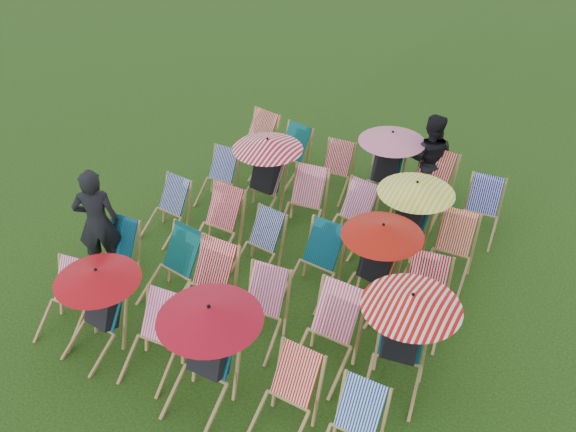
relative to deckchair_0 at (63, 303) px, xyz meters
The scene contains 32 objects.
ground 2.95m from the deckchair_0, 49.04° to the left, with size 100.00×100.00×0.00m, color black.
deckchair_0 is the anchor object (origin of this frame).
deckchair_1 0.66m from the deckchair_0, ahead, with size 1.01×1.07×1.20m.
deckchair_2 1.40m from the deckchair_0, ahead, with size 0.66×0.88×0.90m.
deckchair_3 2.24m from the deckchair_0, ahead, with size 1.15×1.19×1.36m.
deckchair_4 3.17m from the deckchair_0, ahead, with size 0.62×0.84×0.89m.
deckchair_6 1.08m from the deckchair_0, 97.17° to the left, with size 0.60×0.79×0.81m.
deckchair_7 1.39m from the deckchair_0, 54.36° to the left, with size 0.73×0.93×0.94m.
deckchair_8 1.76m from the deckchair_0, 36.43° to the left, with size 0.64×0.90×0.96m.
deckchair_9 2.46m from the deckchair_0, 24.75° to the left, with size 0.67×0.87×0.89m.
deckchair_10 3.33m from the deckchair_0, 18.12° to the left, with size 0.68×0.93×0.98m.
deckchair_11 4.19m from the deckchair_0, 16.48° to the left, with size 1.11×1.20×1.32m.
deckchair_12 2.27m from the deckchair_0, 94.30° to the left, with size 0.62×0.81×0.83m.
deckchair_13 2.38m from the deckchair_0, 71.53° to the left, with size 0.63×0.87×0.93m.
deckchair_14 2.67m from the deckchair_0, 55.53° to the left, with size 0.63×0.82×0.83m.
deckchair_15 3.25m from the deckchair_0, 41.97° to the left, with size 0.67×0.89×0.92m.
deckchair_16 3.96m from the deckchair_0, 36.15° to the left, with size 1.06×1.13×1.25m.
deckchair_17 4.50m from the deckchair_0, 29.23° to the left, with size 0.71×0.91×0.91m.
deckchair_18 3.42m from the deckchair_0, 90.08° to the left, with size 0.57×0.78×0.82m.
deckchair_19 3.58m from the deckchair_0, 76.59° to the left, with size 1.09×1.15×1.30m.
deckchair_20 3.75m from the deckchair_0, 64.70° to the left, with size 0.70×0.90×0.91m.
deckchair_21 4.16m from the deckchair_0, 55.13° to the left, with size 0.72×0.91×0.89m.
deckchair_22 4.73m from the deckchair_0, 46.80° to the left, with size 1.08×1.14×1.28m.
deckchair_23 5.18m from the deckchair_0, 40.59° to the left, with size 0.62×0.84×0.89m.
deckchair_24 4.60m from the deckchair_0, 90.71° to the left, with size 0.77×0.97×0.95m.
deckchair_25 4.60m from the deckchair_0, 81.75° to the left, with size 0.73×0.91×0.90m.
deckchair_26 4.80m from the deckchair_0, 70.88° to the left, with size 0.60×0.80×0.83m.
deckchair_27 5.26m from the deckchair_0, 62.71° to the left, with size 1.06×1.13×1.26m.
deckchair_28 5.55m from the deckchair_0, 55.63° to the left, with size 0.78×1.02×1.03m.
deckchair_29 6.07m from the deckchair_0, 48.48° to the left, with size 0.63×0.83×0.86m.
person_left 1.26m from the deckchair_0, 109.02° to the left, with size 0.60×0.40×1.65m, color black.
person_rear 5.91m from the deckchair_0, 59.46° to the left, with size 0.76×0.59×1.56m, color black.
Camera 1 is at (3.44, -6.02, 5.94)m, focal length 40.00 mm.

